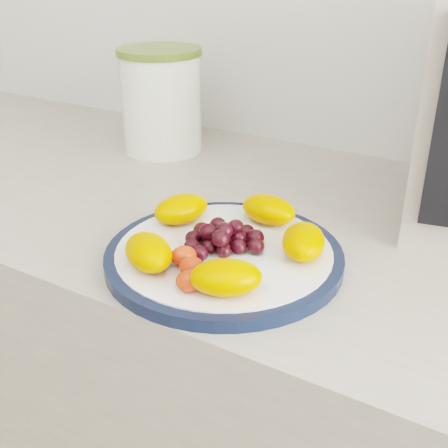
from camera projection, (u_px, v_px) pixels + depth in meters
The scene contains 5 objects.
plate_rim at pixel (224, 256), 0.67m from camera, with size 0.28×0.28×0.01m, color #0F1A34.
plate_face at pixel (224, 255), 0.67m from camera, with size 0.26×0.26×0.02m, color white.
canister at pixel (162, 104), 1.00m from camera, with size 0.14×0.14×0.17m, color #577520.
canister_lid at pixel (159, 51), 0.96m from camera, with size 0.15×0.15×0.01m, color #5F6E2B.
fruit_plate at pixel (223, 238), 0.65m from camera, with size 0.24×0.24×0.04m.
Camera 1 is at (0.23, 0.54, 1.24)m, focal length 45.00 mm.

